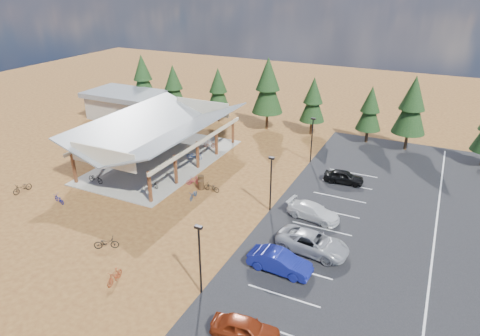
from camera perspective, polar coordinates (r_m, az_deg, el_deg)
ground at (r=38.65m, az=-4.04°, el=-5.36°), size 140.00×140.00×0.00m
asphalt_lot at (r=37.28m, az=24.48°, el=-8.94°), size 27.00×44.00×0.04m
concrete_pad at (r=48.85m, az=-10.23°, el=0.97°), size 10.60×18.60×0.10m
bike_pavilion at (r=47.50m, az=-10.57°, el=5.15°), size 11.65×19.40×4.97m
outbuilding at (r=64.65m, az=-14.95°, el=8.20°), size 11.00×7.00×3.90m
lamp_post_0 at (r=27.65m, az=-5.40°, el=-11.49°), size 0.50×0.25×5.14m
lamp_post_1 at (r=36.93m, az=4.14°, el=-1.63°), size 0.50×0.25×5.14m
lamp_post_2 at (r=47.45m, az=9.58°, el=4.11°), size 0.50×0.25×5.14m
trash_bin_0 at (r=41.83m, az=-5.21°, el=-2.26°), size 0.60×0.60×0.90m
trash_bin_1 at (r=42.87m, az=-5.22°, el=-1.57°), size 0.60×0.60×0.90m
pine_0 at (r=67.18m, az=-12.84°, el=11.77°), size 3.63×3.63×8.46m
pine_1 at (r=62.48m, az=-8.85°, el=10.74°), size 3.32×3.32×7.73m
pine_2 at (r=60.38m, az=-2.93°, el=10.45°), size 3.27×3.27×7.61m
pine_3 at (r=56.99m, az=3.73°, el=10.87°), size 4.13×4.13×9.62m
pine_4 at (r=55.93m, az=9.72°, el=8.94°), size 3.23×3.23×7.51m
pine_5 at (r=54.55m, az=16.97°, el=7.58°), size 3.06×3.06×7.13m
pine_6 at (r=53.36m, az=21.96°, el=7.74°), size 3.83×3.83×8.91m
bike_0 at (r=45.08m, az=-18.72°, el=-1.29°), size 1.91×0.77×0.98m
bike_1 at (r=48.78m, az=-14.03°, el=1.28°), size 1.68×0.50×1.00m
bike_2 at (r=50.92m, az=-12.61°, el=2.32°), size 1.64×0.63×0.85m
bike_3 at (r=54.85m, az=-9.71°, el=4.22°), size 1.60×0.84×0.93m
bike_4 at (r=42.65m, az=-11.57°, el=-2.07°), size 1.61×0.82×0.81m
bike_5 at (r=46.72m, az=-9.06°, el=0.71°), size 1.82×0.84×1.05m
bike_6 at (r=48.42m, az=-6.10°, el=1.67°), size 1.87×1.03×0.93m
bike_7 at (r=51.66m, az=-4.08°, el=3.21°), size 1.53×0.83×0.89m
bike_8 at (r=46.05m, az=-27.03°, el=-2.34°), size 0.88×1.98×1.01m
bike_10 at (r=42.57m, az=-23.00°, el=-3.82°), size 1.66×0.95×0.83m
bike_11 at (r=31.04m, az=-16.39°, el=-13.66°), size 0.66×1.72×1.01m
bike_12 at (r=34.58m, az=-17.40°, el=-9.50°), size 1.96×1.54×0.99m
bike_14 at (r=40.16m, az=-6.21°, el=-3.57°), size 0.76×1.60×0.81m
bike_15 at (r=42.86m, az=-6.21°, el=-1.64°), size 1.37×1.29×0.88m
bike_16 at (r=41.31m, az=-3.81°, el=-2.57°), size 1.76×0.72×0.90m
car_0 at (r=26.02m, az=0.71°, el=-20.65°), size 4.17×2.13×1.36m
car_1 at (r=30.77m, az=5.32°, el=-12.33°), size 4.62×1.77×1.50m
car_2 at (r=32.97m, az=9.67°, el=-9.79°), size 5.69×3.04×1.52m
car_3 at (r=37.15m, az=9.77°, el=-5.75°), size 4.85×2.58×1.34m
car_4 at (r=43.98m, az=13.68°, el=-1.14°), size 4.00×1.87×1.32m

